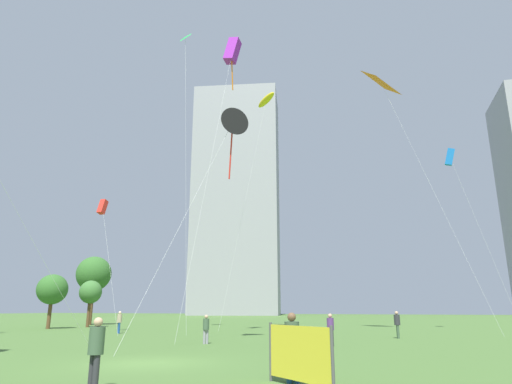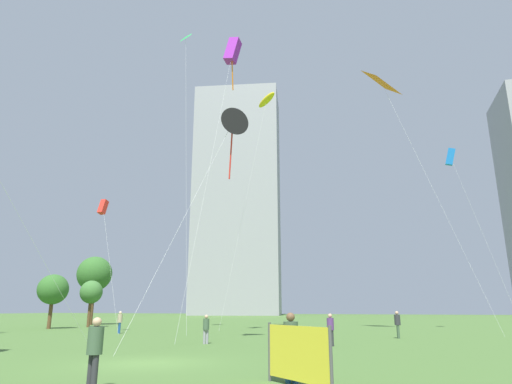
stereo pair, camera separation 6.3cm
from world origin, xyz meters
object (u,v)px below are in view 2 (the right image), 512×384
person_standing_1 (206,327)px  person_standing_3 (330,327)px  kite_flying_4 (103,207)px  park_tree_0 (53,290)px  kite_flying_3 (266,100)px  park_tree_2 (91,292)px  kite_flying_5 (450,157)px  park_tree_1 (95,274)px  person_standing_5 (120,321)px  event_banner (297,354)px  kite_flying_0 (186,40)px  kite_flying_7 (231,126)px  kite_flying_1 (233,51)px  distant_highrise_1 (238,200)px  person_standing_4 (291,342)px  person_standing_2 (398,323)px  person_standing_0 (95,348)px  kite_flying_8 (382,82)px

person_standing_1 → person_standing_3: 6.97m
kite_flying_4 → park_tree_0: kite_flying_4 is taller
kite_flying_3 → park_tree_2: size_ratio=4.90×
kite_flying_3 → kite_flying_5: bearing=13.4°
park_tree_0 → park_tree_1: bearing=108.0°
person_standing_3 → person_standing_5: (-18.08, 6.38, 0.03)m
kite_flying_3 → kite_flying_5: kite_flying_3 is taller
person_standing_1 → event_banner: size_ratio=0.75×
kite_flying_0 → kite_flying_7: 19.10m
park_tree_1 → person_standing_3: bearing=-32.1°
person_standing_5 → kite_flying_5: bearing=69.0°
kite_flying_4 → park_tree_2: 14.31m
kite_flying_1 → distant_highrise_1: 98.88m
kite_flying_4 → park_tree_0: (-9.33, 5.10, -6.58)m
park_tree_1 → event_banner: size_ratio=3.89×
kite_flying_3 → park_tree_2: bearing=-177.4°
person_standing_3 → kite_flying_5: bearing=85.9°
person_standing_4 → park_tree_2: bearing=129.8°
person_standing_4 → kite_flying_4: kite_flying_4 is taller
person_standing_2 → kite_flying_5: kite_flying_5 is taller
kite_flying_3 → kite_flying_7: 18.49m
person_standing_0 → park_tree_1: size_ratio=0.21×
person_standing_0 → kite_flying_8: 37.66m
person_standing_3 → kite_flying_7: size_ratio=0.11×
kite_flying_3 → kite_flying_5: size_ratio=1.38×
event_banner → park_tree_1: bearing=135.7°
distant_highrise_1 → kite_flying_7: bearing=-82.3°
person_standing_5 → kite_flying_3: size_ratio=0.07×
person_standing_5 → kite_flying_4: kite_flying_4 is taller
person_standing_5 → park_tree_0: size_ratio=0.33×
person_standing_2 → park_tree_1: 38.34m
person_standing_4 → distant_highrise_1: bearing=105.3°
person_standing_2 → park_tree_0: park_tree_0 is taller
kite_flying_1 → park_tree_0: 28.96m
park_tree_2 → kite_flying_4: bearing=-48.8°
person_standing_5 → park_tree_2: 13.89m
person_standing_2 → kite_flying_4: bearing=83.5°
kite_flying_5 → distant_highrise_1: bearing=124.8°
person_standing_4 → kite_flying_1: kite_flying_1 is taller
person_standing_3 → kite_flying_5: 26.84m
kite_flying_1 → park_tree_0: size_ratio=4.69×
kite_flying_7 → distant_highrise_1: distant_highrise_1 is taller
event_banner → kite_flying_5: bearing=77.6°
park_tree_1 → person_standing_5: bearing=-44.0°
event_banner → person_standing_1: bearing=125.2°
person_standing_1 → person_standing_3: bearing=-28.6°
kite_flying_8 → person_standing_1: bearing=-121.8°
kite_flying_3 → kite_flying_4: kite_flying_3 is taller
park_tree_2 → distant_highrise_1: bearing=101.3°
kite_flying_7 → park_tree_0: 27.38m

